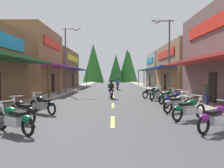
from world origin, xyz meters
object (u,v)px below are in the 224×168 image
motorcycle_parked_right_1 (189,108)px  motorcycle_parked_right_3 (174,99)px  motorcycle_parked_right_6 (151,92)px  motorcycle_parked_left_1 (14,118)px  streetlamp_left (68,52)px  pedestrian_by_shop (207,91)px  motorcycle_parked_left_2 (22,110)px  rider_cruising_trailing (118,85)px  motorcycle_parked_right_0 (216,117)px  motorcycle_parked_right_2 (178,103)px  streetlamp_right (166,48)px  motorcycle_parked_right_5 (156,94)px  rider_cruising_lead (111,91)px  motorcycle_parked_right_4 (167,96)px  motorcycle_parked_left_3 (43,104)px

motorcycle_parked_right_1 → motorcycle_parked_right_3: same height
motorcycle_parked_right_6 → motorcycle_parked_left_1: bearing=-154.5°
motorcycle_parked_right_3 → motorcycle_parked_right_1: bearing=-133.8°
motorcycle_parked_right_3 → motorcycle_parked_left_1: same height
motorcycle_parked_left_1 → motorcycle_parked_right_6: bearing=-83.2°
streetlamp_left → pedestrian_by_shop: bearing=-44.6°
motorcycle_parked_left_1 → motorcycle_parked_left_2: size_ratio=1.10×
motorcycle_parked_right_1 → motorcycle_parked_left_1: (-6.47, -2.35, 0.00)m
motorcycle_parked_right_1 → motorcycle_parked_left_2: same height
rider_cruising_trailing → pedestrian_by_shop: (5.15, -16.14, 0.28)m
motorcycle_parked_right_0 → motorcycle_parked_right_2: 4.14m
streetlamp_right → motorcycle_parked_right_5: streetlamp_right is taller
pedestrian_by_shop → motorcycle_parked_left_1: bearing=-86.6°
rider_cruising_lead → motorcycle_parked_right_6: bearing=-85.4°
rider_cruising_trailing → motorcycle_parked_right_1: bearing=-168.0°
motorcycle_parked_left_2 → rider_cruising_lead: 10.14m
motorcycle_parked_right_4 → motorcycle_parked_left_2: (-7.39, -6.34, 0.00)m
motorcycle_parked_right_3 → motorcycle_parked_right_5: size_ratio=0.98×
rider_cruising_lead → motorcycle_parked_left_1: bearing=160.1°
motorcycle_parked_right_2 → motorcycle_parked_right_4: 3.83m
streetlamp_left → pedestrian_by_shop: size_ratio=4.28×
streetlamp_left → motorcycle_parked_left_1: 17.44m
motorcycle_parked_right_3 → motorcycle_parked_right_4: (-0.01, 1.83, 0.00)m
motorcycle_parked_left_1 → pedestrian_by_shop: pedestrian_by_shop is taller
streetlamp_right → motorcycle_parked_right_2: streetlamp_right is taller
motorcycle_parked_left_1 → rider_cruising_trailing: size_ratio=0.84×
motorcycle_parked_left_3 → motorcycle_parked_right_1: bearing=-153.5°
motorcycle_parked_right_1 → rider_cruising_trailing: 20.55m
motorcycle_parked_right_2 → rider_cruising_lead: rider_cruising_lead is taller
motorcycle_parked_right_6 → rider_cruising_lead: bearing=153.3°
streetlamp_left → pedestrian_by_shop: (10.49, -10.33, -3.49)m
motorcycle_parked_left_3 → pedestrian_by_shop: (9.19, 2.73, 0.44)m
motorcycle_parked_right_0 → motorcycle_parked_left_1: 6.71m
motorcycle_parked_right_5 → rider_cruising_trailing: size_ratio=0.84×
rider_cruising_trailing → pedestrian_by_shop: pedestrian_by_shop is taller
motorcycle_parked_right_3 → pedestrian_by_shop: size_ratio=1.09×
motorcycle_parked_right_2 → motorcycle_parked_right_6: size_ratio=1.03×
motorcycle_parked_right_1 → motorcycle_parked_right_2: bearing=53.8°
motorcycle_parked_right_5 → motorcycle_parked_left_3: 9.35m
streetlamp_left → motorcycle_parked_right_2: (8.11, -12.53, -3.94)m
streetlamp_left → motorcycle_parked_right_1: streetlamp_left is taller
motorcycle_parked_right_0 → rider_cruising_trailing: bearing=61.8°
motorcycle_parked_right_0 → motorcycle_parked_right_6: (-0.25, 11.69, 0.00)m
streetlamp_right → motorcycle_parked_left_2: streetlamp_right is taller
rider_cruising_lead → pedestrian_by_shop: (5.88, -4.79, 0.28)m
motorcycle_parked_right_5 → motorcycle_parked_right_1: bearing=-144.7°
rider_cruising_lead → streetlamp_left: bearing=34.9°
motorcycle_parked_right_1 → rider_cruising_trailing: (-2.68, 20.37, 0.17)m
motorcycle_parked_right_5 → motorcycle_parked_left_1: size_ratio=0.99×
motorcycle_parked_right_6 → rider_cruising_lead: size_ratio=0.84×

